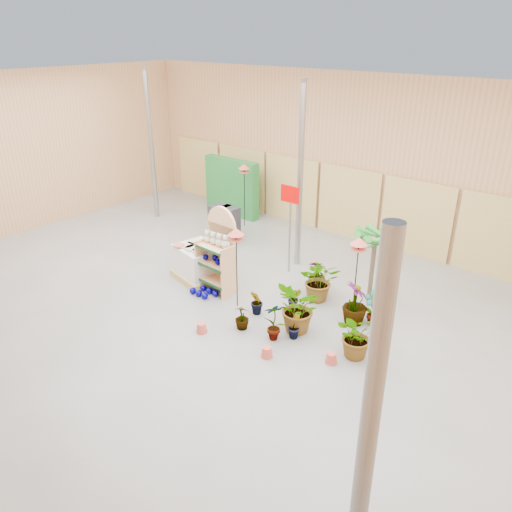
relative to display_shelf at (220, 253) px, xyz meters
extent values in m
cube|color=slate|center=(0.55, -1.26, -0.95)|extent=(15.00, 12.00, 0.10)
cube|color=white|center=(0.55, -1.26, 3.65)|extent=(15.00, 12.00, 0.10)
cube|color=tan|center=(0.55, 4.79, 1.35)|extent=(15.00, 0.10, 4.50)
cube|color=tan|center=(-7.00, -1.26, 1.35)|extent=(0.10, 12.00, 4.50)
cylinder|color=gray|center=(6.05, -4.76, 1.35)|extent=(0.14, 0.14, 4.50)
cylinder|color=gray|center=(-4.95, 2.24, 1.35)|extent=(0.14, 0.14, 4.50)
cylinder|color=gray|center=(0.55, 2.24, 1.35)|extent=(0.14, 0.14, 4.50)
cube|color=tan|center=(-5.45, 4.66, 0.10)|extent=(1.90, 0.06, 2.00)
cube|color=tan|center=(-3.45, 4.66, 0.10)|extent=(1.90, 0.06, 2.00)
cube|color=tan|center=(-1.45, 4.66, 0.10)|extent=(1.90, 0.06, 2.00)
cube|color=tan|center=(0.55, 4.66, 0.10)|extent=(1.90, 0.06, 2.00)
cube|color=tan|center=(2.55, 4.66, 0.10)|extent=(1.90, 0.06, 2.00)
cube|color=tan|center=(4.55, 4.66, 0.10)|extent=(1.90, 0.06, 2.00)
cube|color=tan|center=(0.00, 0.09, -0.12)|extent=(0.83, 0.11, 1.57)
cylinder|color=tan|center=(0.00, 0.09, 0.66)|extent=(0.83, 0.11, 0.83)
cube|color=tan|center=(0.00, -0.15, -0.63)|extent=(0.81, 0.50, 0.04)
cube|color=#0F3819|center=(0.00, -0.38, -0.63)|extent=(0.79, 0.06, 0.06)
cube|color=tan|center=(0.00, -0.15, -0.21)|extent=(0.81, 0.50, 0.04)
cube|color=#0F3819|center=(0.00, -0.38, -0.21)|extent=(0.79, 0.06, 0.06)
cube|color=tan|center=(0.00, -0.15, 0.20)|extent=(0.81, 0.50, 0.04)
cube|color=#0F3819|center=(0.00, -0.38, 0.20)|extent=(0.79, 0.06, 0.06)
cube|color=tan|center=(-0.40, -0.15, -0.31)|extent=(0.06, 0.46, 1.20)
cube|color=tan|center=(0.40, -0.15, -0.31)|extent=(0.06, 0.46, 1.20)
sphere|color=beige|center=(-0.28, -0.09, 0.30)|extent=(0.17, 0.17, 0.17)
sphere|color=beige|center=(-0.28, -0.09, 0.44)|extent=(0.13, 0.13, 0.13)
sphere|color=beige|center=(-0.09, -0.09, 0.31)|extent=(0.18, 0.18, 0.18)
sphere|color=beige|center=(-0.09, -0.09, 0.45)|extent=(0.13, 0.13, 0.13)
sphere|color=beige|center=(0.09, -0.09, 0.31)|extent=(0.18, 0.18, 0.18)
sphere|color=beige|center=(0.09, -0.09, 0.46)|extent=(0.13, 0.13, 0.13)
sphere|color=beige|center=(0.28, -0.09, 0.32)|extent=(0.19, 0.19, 0.19)
sphere|color=beige|center=(0.28, -0.09, 0.47)|extent=(0.13, 0.13, 0.13)
sphere|color=#020079|center=(-0.29, -0.17, -0.12)|extent=(0.14, 0.14, 0.14)
sphere|color=#020079|center=(-0.10, -0.06, -0.12)|extent=(0.14, 0.14, 0.14)
sphere|color=#020079|center=(0.10, -0.17, -0.12)|extent=(0.14, 0.14, 0.14)
sphere|color=#020079|center=(0.29, -0.06, -0.12)|extent=(0.14, 0.14, 0.14)
sphere|color=#020079|center=(-0.32, -0.58, -0.83)|extent=(0.15, 0.15, 0.15)
sphere|color=#020079|center=(-0.23, -0.34, -0.83)|extent=(0.15, 0.15, 0.15)
sphere|color=#020079|center=(-0.13, -0.58, -0.83)|extent=(0.15, 0.15, 0.15)
sphere|color=#020079|center=(-0.04, -0.34, -0.83)|extent=(0.15, 0.15, 0.15)
sphere|color=#020079|center=(0.06, -0.58, -0.83)|extent=(0.15, 0.15, 0.15)
sphere|color=#020079|center=(0.16, -0.34, -0.83)|extent=(0.15, 0.15, 0.15)
cube|color=tan|center=(-0.78, 0.06, -0.83)|extent=(1.33, 1.18, 0.14)
cube|color=silver|center=(-0.78, 0.06, -0.42)|extent=(1.22, 1.07, 0.67)
cylinder|color=#BFB69D|center=(-1.02, -0.08, -0.07)|extent=(0.38, 0.38, 0.04)
cylinder|color=#BFB69D|center=(-0.78, -0.08, -0.07)|extent=(0.38, 0.38, 0.04)
cylinder|color=#BFB69D|center=(-0.54, -0.08, -0.07)|extent=(0.38, 0.38, 0.04)
cylinder|color=#BFB69D|center=(-1.02, 0.21, -0.07)|extent=(0.38, 0.38, 0.04)
cylinder|color=#BFB69D|center=(-0.78, 0.21, -0.07)|extent=(0.38, 0.38, 0.04)
cylinder|color=#BFB69D|center=(-0.54, 0.21, -0.07)|extent=(0.38, 0.38, 0.04)
cube|color=black|center=(-1.77, 2.18, -0.65)|extent=(0.50, 0.50, 0.50)
cube|color=black|center=(-1.77, 2.18, -0.15)|extent=(0.50, 0.50, 0.50)
cube|color=black|center=(-2.07, 2.18, -0.65)|extent=(0.50, 0.50, 0.50)
cube|color=black|center=(-2.07, 2.18, -0.15)|extent=(0.50, 0.50, 0.50)
cube|color=#1F702D|center=(-3.25, 3.94, 0.00)|extent=(2.00, 0.30, 1.80)
cylinder|color=gray|center=(0.65, 1.74, 0.20)|extent=(0.05, 0.05, 2.20)
cube|color=#B70100|center=(0.65, 1.70, 1.10)|extent=(0.50, 0.03, 0.40)
cylinder|color=black|center=(0.80, -0.33, -0.12)|extent=(0.02, 0.02, 1.56)
cylinder|color=#C94F41|center=(0.80, -0.33, 0.66)|extent=(0.30, 0.30, 0.02)
cone|color=#C94F41|center=(0.80, -0.33, 0.83)|extent=(0.34, 0.34, 0.14)
cylinder|color=black|center=(2.99, 0.80, -0.12)|extent=(0.02, 0.02, 1.58)
cylinder|color=#C94F41|center=(2.99, 0.80, 0.67)|extent=(0.30, 0.30, 0.02)
cone|color=#C94F41|center=(2.99, 0.80, 0.84)|extent=(0.34, 0.34, 0.14)
cylinder|color=black|center=(-2.22, 3.39, -0.06)|extent=(0.02, 0.02, 1.68)
cylinder|color=#C94F41|center=(-2.22, 3.39, 0.78)|extent=(0.30, 0.30, 0.02)
cone|color=#C94F41|center=(-2.22, 3.39, 0.95)|extent=(0.34, 0.34, 0.14)
cylinder|color=brown|center=(2.91, 1.66, -0.18)|extent=(0.10, 0.10, 1.46)
imported|color=#2B812C|center=(1.36, -0.33, -0.61)|extent=(0.41, 0.40, 0.58)
imported|color=#2B812C|center=(2.41, -0.33, -0.39)|extent=(1.21, 1.23, 1.04)
imported|color=#2B812C|center=(3.09, 0.68, -0.45)|extent=(0.71, 0.71, 0.90)
imported|color=#2B812C|center=(3.38, 0.86, -0.54)|extent=(0.46, 0.43, 0.73)
imported|color=#2B812C|center=(1.84, 0.34, -0.64)|extent=(0.36, 0.33, 0.53)
imported|color=#2B812C|center=(2.01, 1.04, -0.42)|extent=(1.14, 1.11, 0.96)
imported|color=#2B812C|center=(1.48, -0.94, -0.65)|extent=(0.39, 0.39, 0.51)
imported|color=#2B812C|center=(2.20, -0.82, -0.49)|extent=(0.50, 0.52, 0.82)
imported|color=#2B812C|center=(2.46, -0.53, -0.65)|extent=(0.33, 0.36, 0.52)
imported|color=#2B812C|center=(3.68, -0.28, -0.46)|extent=(0.89, 0.96, 0.88)
imported|color=#2B812C|center=(1.70, 1.39, -0.54)|extent=(0.54, 0.54, 0.73)
camera|label=1|loc=(7.15, -7.28, 4.59)|focal=35.00mm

